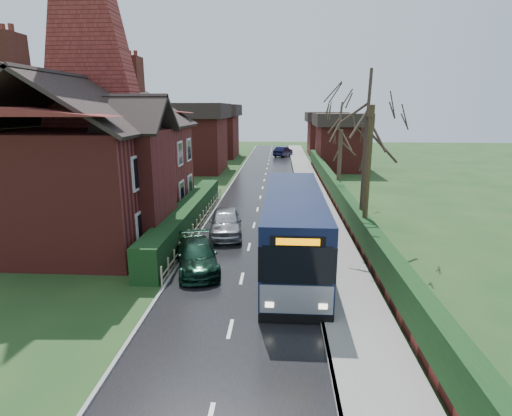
# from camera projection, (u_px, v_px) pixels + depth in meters

# --- Properties ---
(ground) EXTENTS (140.00, 140.00, 0.00)m
(ground) POSITION_uv_depth(u_px,v_px,m) (246.00, 261.00, 18.92)
(ground) COLOR #344F22
(ground) RESTS_ON ground
(road) EXTENTS (6.00, 100.00, 0.02)m
(road) POSITION_uv_depth(u_px,v_px,m) (258.00, 209.00, 28.60)
(road) COLOR black
(road) RESTS_ON ground
(pavement) EXTENTS (2.50, 100.00, 0.14)m
(pavement) POSITION_uv_depth(u_px,v_px,m) (317.00, 210.00, 28.34)
(pavement) COLOR slate
(pavement) RESTS_ON ground
(kerb_right) EXTENTS (0.12, 100.00, 0.14)m
(kerb_right) POSITION_uv_depth(u_px,v_px,m) (300.00, 209.00, 28.41)
(kerb_right) COLOR gray
(kerb_right) RESTS_ON ground
(kerb_left) EXTENTS (0.12, 100.00, 0.10)m
(kerb_left) POSITION_uv_depth(u_px,v_px,m) (215.00, 208.00, 28.77)
(kerb_left) COLOR gray
(kerb_left) RESTS_ON ground
(front_hedge) EXTENTS (1.20, 16.00, 1.60)m
(front_hedge) POSITION_uv_depth(u_px,v_px,m) (188.00, 216.00, 23.80)
(front_hedge) COLOR black
(front_hedge) RESTS_ON ground
(picket_fence) EXTENTS (0.10, 16.00, 0.90)m
(picket_fence) POSITION_uv_depth(u_px,v_px,m) (200.00, 222.00, 23.84)
(picket_fence) COLOR gray
(picket_fence) RESTS_ON ground
(right_wall_hedge) EXTENTS (0.60, 50.00, 1.80)m
(right_wall_hedge) POSITION_uv_depth(u_px,v_px,m) (340.00, 197.00, 28.02)
(right_wall_hedge) COLOR maroon
(right_wall_hedge) RESTS_ON ground
(brick_house) EXTENTS (9.30, 14.60, 10.30)m
(brick_house) POSITION_uv_depth(u_px,v_px,m) (102.00, 156.00, 22.99)
(brick_house) COLOR maroon
(brick_house) RESTS_ON ground
(bus) EXTENTS (2.64, 11.20, 3.39)m
(bus) POSITION_uv_depth(u_px,v_px,m) (293.00, 229.00, 18.35)
(bus) COLOR #0E1532
(bus) RESTS_ON ground
(car_silver) EXTENTS (2.32, 4.65, 1.52)m
(car_silver) POSITION_uv_depth(u_px,v_px,m) (226.00, 222.00, 22.76)
(car_silver) COLOR #B1B2B6
(car_silver) RESTS_ON ground
(car_green) EXTENTS (2.85, 4.62, 1.25)m
(car_green) POSITION_uv_depth(u_px,v_px,m) (197.00, 256.00, 17.89)
(car_green) COLOR black
(car_green) RESTS_ON ground
(car_distant) EXTENTS (3.06, 4.57, 1.43)m
(car_distant) POSITION_uv_depth(u_px,v_px,m) (283.00, 152.00, 60.30)
(car_distant) COLOR black
(car_distant) RESTS_ON ground
(bus_stop_sign) EXTENTS (0.14, 0.44, 2.89)m
(bus_stop_sign) POSITION_uv_depth(u_px,v_px,m) (313.00, 219.00, 19.13)
(bus_stop_sign) COLOR slate
(bus_stop_sign) RESTS_ON ground
(telegraph_pole) EXTENTS (0.29, 0.92, 7.22)m
(telegraph_pole) POSITION_uv_depth(u_px,v_px,m) (367.00, 181.00, 19.33)
(telegraph_pole) COLOR #322916
(telegraph_pole) RESTS_ON ground
(tree_right_near) EXTENTS (4.39, 4.39, 9.49)m
(tree_right_near) POSITION_uv_depth(u_px,v_px,m) (369.00, 108.00, 20.10)
(tree_right_near) COLOR #32251D
(tree_right_near) RESTS_ON ground
(tree_right_far) EXTENTS (4.09, 4.09, 7.91)m
(tree_right_far) POSITION_uv_depth(u_px,v_px,m) (341.00, 125.00, 29.15)
(tree_right_far) COLOR #3C2F23
(tree_right_far) RESTS_ON ground
(tree_house_side) EXTENTS (4.54, 4.54, 10.32)m
(tree_house_side) POSITION_uv_depth(u_px,v_px,m) (106.00, 99.00, 29.26)
(tree_house_side) COLOR #3B2B23
(tree_house_side) RESTS_ON ground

